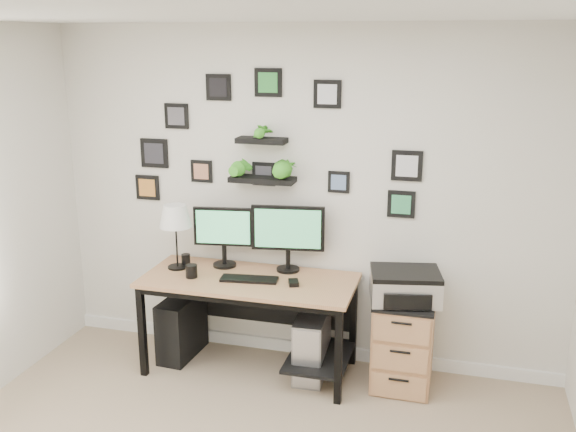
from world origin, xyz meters
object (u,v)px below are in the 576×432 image
(file_cabinet, at_px, (403,342))
(printer, at_px, (405,286))
(monitor_left, at_px, (224,232))
(pc_tower_black, at_px, (182,326))
(desk, at_px, (255,292))
(monitor_right, at_px, (288,233))
(pc_tower_grey, at_px, (312,345))
(table_lamp, at_px, (175,218))
(mug, at_px, (191,271))

(file_cabinet, distance_m, printer, 0.45)
(monitor_left, relative_size, pc_tower_black, 0.97)
(desk, relative_size, pc_tower_black, 3.25)
(monitor_right, bearing_deg, pc_tower_grey, -38.22)
(table_lamp, distance_m, printer, 1.80)
(pc_tower_grey, relative_size, file_cabinet, 0.75)
(monitor_right, height_order, pc_tower_grey, monitor_right)
(mug, bearing_deg, desk, 15.99)
(printer, bearing_deg, table_lamp, -179.80)
(table_lamp, relative_size, file_cabinet, 0.76)
(table_lamp, relative_size, printer, 0.93)
(printer, bearing_deg, file_cabinet, 68.15)
(desk, height_order, monitor_right, monitor_right)
(pc_tower_grey, height_order, printer, printer)
(desk, distance_m, pc_tower_grey, 0.59)
(table_lamp, xyz_separation_m, mug, (0.19, -0.16, -0.36))
(monitor_left, relative_size, table_lamp, 0.94)
(file_cabinet, bearing_deg, pc_tower_grey, -175.77)
(monitor_left, relative_size, mug, 4.82)
(desk, bearing_deg, monitor_left, 151.48)
(monitor_right, xyz_separation_m, mug, (-0.66, -0.33, -0.26))
(table_lamp, height_order, printer, table_lamp)
(monitor_left, xyz_separation_m, pc_tower_grey, (0.75, -0.16, -0.79))
(monitor_right, distance_m, file_cabinet, 1.18)
(pc_tower_black, relative_size, printer, 0.90)
(monitor_right, distance_m, table_lamp, 0.87)
(pc_tower_black, relative_size, file_cabinet, 0.74)
(monitor_left, height_order, mug, monitor_left)
(desk, height_order, file_cabinet, desk)
(file_cabinet, height_order, printer, printer)
(pc_tower_black, bearing_deg, mug, -39.34)
(monitor_right, bearing_deg, desk, -135.88)
(monitor_right, bearing_deg, printer, -9.84)
(mug, bearing_deg, printer, 6.21)
(mug, bearing_deg, monitor_left, 63.15)
(monitor_left, bearing_deg, pc_tower_black, -159.41)
(pc_tower_grey, bearing_deg, monitor_left, 168.11)
(mug, distance_m, file_cabinet, 1.66)
(table_lamp, relative_size, pc_tower_black, 1.03)
(mug, height_order, printer, printer)
(mug, bearing_deg, monitor_right, 26.46)
(mug, distance_m, pc_tower_black, 0.61)
(table_lamp, bearing_deg, monitor_left, 21.25)
(mug, distance_m, printer, 1.58)
(desk, relative_size, monitor_left, 3.35)
(monitor_right, relative_size, mug, 5.61)
(monitor_left, relative_size, printer, 0.87)
(desk, height_order, pc_tower_grey, desk)
(table_lamp, height_order, pc_tower_black, table_lamp)
(table_lamp, bearing_deg, pc_tower_grey, -1.36)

